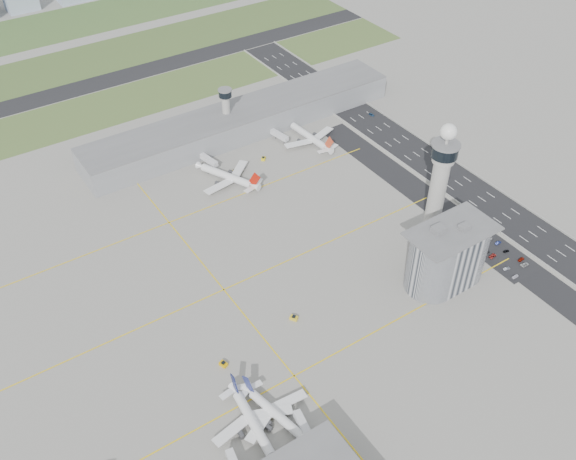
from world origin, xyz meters
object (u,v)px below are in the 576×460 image
tug_5 (263,158)px  car_hw_1 (447,176)px  car_hw_4 (301,84)px  admin_building (447,255)px  car_lot_8 (506,251)px  control_tower (440,176)px  tug_2 (266,416)px  car_lot_10 (489,239)px  car_lot_7 (521,259)px  car_lot_1 (507,269)px  tug_4 (235,171)px  tug_1 (223,364)px  airplane_near_c (277,411)px  airplane_far_a (226,172)px  secondary_tower (226,108)px  airplane_near_b (253,420)px  airplane_far_b (309,133)px  jet_bridge_far_0 (202,157)px  jet_bridge_near_2 (312,444)px  car_lot_0 (515,276)px  car_lot_6 (525,264)px  car_lot_4 (471,242)px  car_lot_11 (477,230)px  car_lot_9 (498,243)px  car_lot_5 (464,236)px  jet_bridge_far_1 (272,133)px  car_lot_2 (493,256)px  car_hw_2 (372,115)px  tug_3 (294,318)px

tug_5 → car_hw_1: 109.49m
tug_5 → car_hw_4: size_ratio=1.04×
admin_building → car_lot_8: (40.60, -3.75, -14.75)m
control_tower → tug_2: (-132.00, -48.19, -34.19)m
car_lot_10 → car_lot_7: bearing=-171.0°
car_lot_1 → tug_4: bearing=34.1°
tug_1 → tug_2: 31.36m
airplane_near_c → tug_5: (90.79, 156.21, -4.27)m
airplane_far_a → car_lot_7: (89.65, -140.11, -5.72)m
secondary_tower → airplane_near_b: 215.26m
airplane_near_c → airplane_far_b: (125.67, 157.98, 0.92)m
control_tower → jet_bridge_far_0: size_ratio=4.61×
jet_bridge_near_2 → car_lot_0: jet_bridge_near_2 is taller
car_lot_6 → car_lot_10: 23.33m
airplane_near_b → car_lot_4: bearing=107.2°
control_tower → car_hw_4: bearing=78.4°
admin_building → car_hw_1: (62.07, 60.48, -14.65)m
car_hw_1 → car_lot_6: bearing=-101.6°
car_lot_4 → car_lot_8: size_ratio=1.03×
airplane_far_a → car_lot_11: (88.15, -111.98, -5.74)m
secondary_tower → tug_1: bearing=-120.0°
car_lot_7 → tug_5: bearing=15.5°
car_lot_9 → car_lot_5: bearing=33.1°
car_lot_0 → car_lot_4: bearing=-4.2°
car_lot_6 → tug_5: bearing=25.2°
airplane_near_b → airplane_near_c: (9.65, -1.51, -0.36)m
jet_bridge_near_2 → jet_bridge_far_1: (105.00, 193.00, 0.00)m
car_lot_9 → car_lot_0: bearing=146.5°
control_tower → car_lot_10: (20.13, -22.36, -34.42)m
airplane_near_c → car_lot_7: bearing=81.5°
car_lot_2 → car_lot_11: 20.36m
airplane_far_b → car_lot_5: airplane_far_b is taller
airplane_near_c → car_lot_6: bearing=80.2°
airplane_far_b → car_lot_9: (25.41, -133.73, -5.51)m
airplane_far_a → car_hw_4: (102.73, 73.67, -5.77)m
tug_4 → tug_5: bearing=-106.8°
control_tower → car_hw_2: bearing=65.6°
tug_2 → car_lot_5: 147.55m
car_lot_4 → jet_bridge_far_1: bearing=21.3°
airplane_near_c → car_lot_0: bearing=79.1°
tug_3 → car_hw_4: bearing=21.1°
tug_2 → car_lot_9: (153.99, 21.09, -0.22)m
tug_5 → control_tower: bearing=152.7°
jet_bridge_far_1 → car_lot_6: (40.50, -169.69, -2.20)m
airplane_far_b → tug_3: (-91.12, -118.45, -5.12)m
car_hw_2 → airplane_near_c: bearing=-142.1°
airplane_far_b → car_hw_2: (53.16, 2.90, -5.55)m
control_tower → car_lot_5: control_tower is taller
jet_bridge_far_0 → car_lot_7: 189.93m
car_lot_5 → secondary_tower: bearing=16.4°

